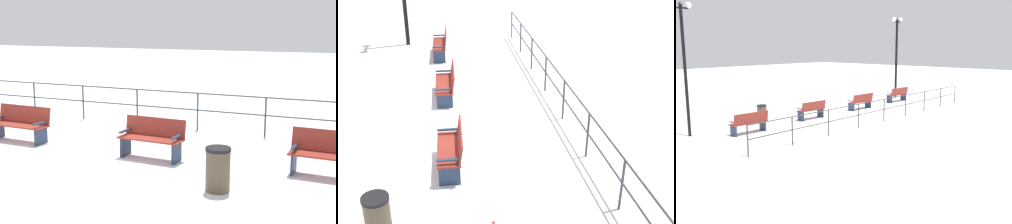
% 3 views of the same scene
% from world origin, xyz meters
% --- Properties ---
extents(ground_plane, '(80.00, 80.00, 0.00)m').
position_xyz_m(ground_plane, '(0.00, 0.00, 0.00)').
color(ground_plane, white).
rests_on(ground_plane, ground).
extents(bench_nearest, '(0.58, 1.71, 0.91)m').
position_xyz_m(bench_nearest, '(-0.02, -5.61, 0.48)').
color(bench_nearest, maroon).
rests_on(bench_nearest, ground).
extents(bench_second, '(0.60, 1.65, 0.89)m').
position_xyz_m(bench_second, '(-0.05, -1.87, 0.46)').
color(bench_second, maroon).
rests_on(bench_second, ground).
extents(bench_third, '(0.59, 1.49, 0.90)m').
position_xyz_m(bench_third, '(0.01, 1.88, 0.47)').
color(bench_third, maroon).
rests_on(bench_third, ground).
extents(waterfront_railing, '(0.05, 15.21, 1.08)m').
position_xyz_m(waterfront_railing, '(-2.92, -0.00, 0.72)').
color(waterfront_railing, '#383D42').
rests_on(waterfront_railing, ground).
extents(trash_bin, '(0.46, 0.46, 0.80)m').
position_xyz_m(trash_bin, '(1.35, 3.82, 0.40)').
color(trash_bin, brown).
rests_on(trash_bin, ground).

